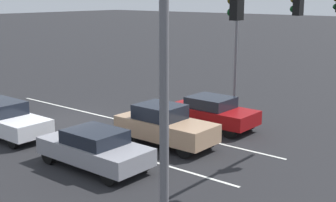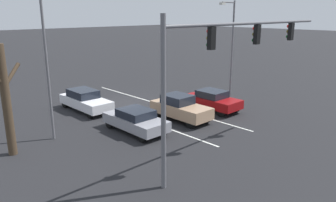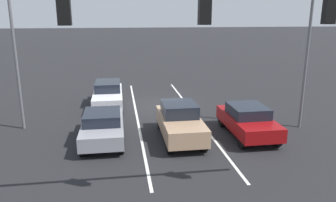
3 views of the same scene
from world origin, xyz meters
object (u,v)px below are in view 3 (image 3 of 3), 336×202
object	(u,v)px
car_maroon_leftlane_front	(248,120)
street_lamp_right_shoulder	(16,28)
traffic_signal_gantry	(117,33)
car_tan_midlane_front	(180,122)
car_gray_rightlane_front	(103,126)
car_white_rightlane_second	(108,94)
street_lamp_left_shoulder	(305,39)

from	to	relation	value
car_maroon_leftlane_front	street_lamp_right_shoulder	distance (m)	11.78
traffic_signal_gantry	car_tan_midlane_front	bearing A→B (deg)	-115.78
car_tan_midlane_front	car_maroon_leftlane_front	world-z (taller)	car_tan_midlane_front
car_gray_rightlane_front	street_lamp_right_shoulder	size ratio (longest dim) A/B	0.48
traffic_signal_gantry	car_white_rightlane_second	bearing A→B (deg)	-86.46
street_lamp_left_shoulder	street_lamp_right_shoulder	bearing A→B (deg)	-7.89
car_white_rightlane_second	street_lamp_right_shoulder	distance (m)	6.89
car_tan_midlane_front	street_lamp_left_shoulder	size ratio (longest dim) A/B	0.54
traffic_signal_gantry	street_lamp_right_shoulder	xyz separation A→B (m)	(4.72, -8.12, -0.15)
car_gray_rightlane_front	car_maroon_leftlane_front	bearing A→B (deg)	177.16
traffic_signal_gantry	street_lamp_left_shoulder	bearing A→B (deg)	-144.95
car_gray_rightlane_front	street_lamp_left_shoulder	world-z (taller)	street_lamp_left_shoulder
traffic_signal_gantry	street_lamp_right_shoulder	bearing A→B (deg)	-59.85
car_tan_midlane_front	traffic_signal_gantry	xyz separation A→B (m)	(2.70, 5.60, 4.34)
car_gray_rightlane_front	car_white_rightlane_second	world-z (taller)	car_white_rightlane_second
car_gray_rightlane_front	street_lamp_right_shoulder	world-z (taller)	street_lamp_right_shoulder
car_gray_rightlane_front	car_tan_midlane_front	bearing A→B (deg)	175.75
car_white_rightlane_second	traffic_signal_gantry	xyz separation A→B (m)	(-0.73, 11.81, 4.39)
car_maroon_leftlane_front	street_lamp_left_shoulder	world-z (taller)	street_lamp_left_shoulder
car_gray_rightlane_front	street_lamp_left_shoulder	bearing A→B (deg)	-177.77
traffic_signal_gantry	street_lamp_left_shoulder	world-z (taller)	street_lamp_left_shoulder
car_maroon_leftlane_front	street_lamp_right_shoulder	size ratio (longest dim) A/B	0.46
traffic_signal_gantry	street_lamp_right_shoulder	world-z (taller)	street_lamp_right_shoulder
car_tan_midlane_front	traffic_signal_gantry	world-z (taller)	traffic_signal_gantry
car_maroon_leftlane_front	car_white_rightlane_second	xyz separation A→B (m)	(6.69, -6.28, 0.00)
car_tan_midlane_front	street_lamp_right_shoulder	world-z (taller)	street_lamp_right_shoulder
street_lamp_right_shoulder	car_maroon_leftlane_front	bearing A→B (deg)	166.31
car_gray_rightlane_front	street_lamp_right_shoulder	distance (m)	6.23
car_white_rightlane_second	car_tan_midlane_front	bearing A→B (deg)	118.94
car_maroon_leftlane_front	street_lamp_left_shoulder	distance (m)	4.76
car_white_rightlane_second	street_lamp_right_shoulder	size ratio (longest dim) A/B	0.53
car_maroon_leftlane_front	car_white_rightlane_second	world-z (taller)	car_white_rightlane_second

